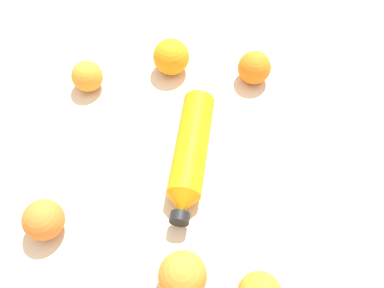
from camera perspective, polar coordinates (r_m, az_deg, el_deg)
ground_plane at (r=0.82m, az=0.85°, el=-2.58°), size 2.40×2.40×0.00m
water_bottle at (r=0.79m, az=-0.21°, el=-1.24°), size 0.26×0.19×0.06m
orange_0 at (r=0.69m, az=-1.33°, el=-17.82°), size 0.08×0.08×0.08m
orange_1 at (r=0.94m, az=8.65°, el=10.47°), size 0.07×0.07×0.07m
orange_2 at (r=0.94m, az=-14.46°, el=9.04°), size 0.07×0.07×0.07m
orange_3 at (r=0.77m, az=-19.94°, el=-9.88°), size 0.07×0.07×0.07m
orange_5 at (r=0.94m, az=-2.92°, el=12.01°), size 0.08×0.08×0.08m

